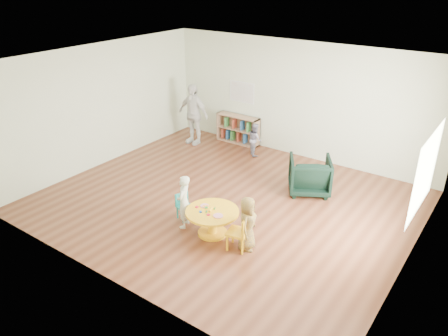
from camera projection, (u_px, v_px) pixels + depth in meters
name	position (u px, v px, depth m)	size (l,w,h in m)	color
room	(227.00, 112.00, 8.02)	(7.10, 7.00, 2.80)	brown
activity_table	(212.00, 218.00, 7.62)	(0.94, 0.94, 0.51)	yellow
kid_chair_left	(184.00, 205.00, 8.13)	(0.34, 0.34, 0.50)	teal
kid_chair_right	(240.00, 232.00, 7.22)	(0.40, 0.40, 0.62)	yellow
bookshelf	(238.00, 129.00, 11.63)	(1.20, 0.30, 0.75)	#A2795A
alphabet_poster	(242.00, 92.00, 11.30)	(0.74, 0.01, 0.54)	white
armchair	(310.00, 175.00, 9.04)	(0.82, 0.85, 0.77)	black
child_left	(184.00, 202.00, 7.79)	(0.37, 0.24, 1.01)	silver
child_right	(247.00, 224.00, 7.18)	(0.47, 0.30, 0.95)	gold
toddler	(255.00, 139.00, 10.83)	(0.40, 0.31, 0.82)	#1D1C48
adult_caretaker	(193.00, 114.00, 11.41)	(0.94, 0.39, 1.60)	white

